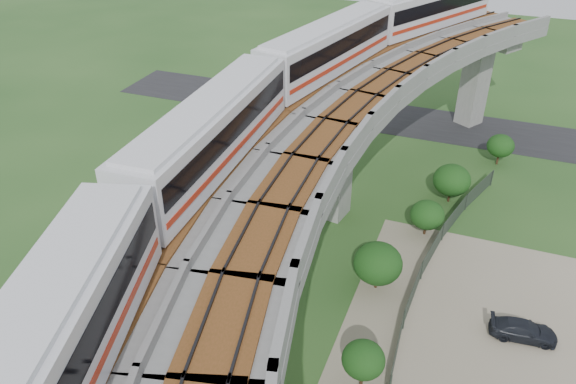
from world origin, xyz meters
name	(u,v)px	position (x,y,z in m)	size (l,w,h in m)	color
ground	(272,295)	(0.00, 0.00, 0.00)	(160.00, 160.00, 0.00)	#254C1E
dirt_lot	(497,381)	(14.00, -2.00, 0.02)	(18.00, 26.00, 0.04)	gray
asphalt_road	(378,116)	(0.00, 30.00, 0.01)	(60.00, 8.00, 0.03)	#232326
viaduct	(335,186)	(3.84, 0.00, 9.05)	(19.58, 73.98, 11.40)	#99968E
metro_train	(305,92)	(0.51, 4.44, 12.31)	(12.74, 61.15, 3.64)	silver
fence	(426,326)	(9.75, 0.00, 0.75)	(3.87, 38.73, 1.50)	#2D382D
tree_0	(501,146)	(12.50, 23.44, 1.86)	(2.38, 2.38, 2.88)	#382314
tree_1	(452,180)	(9.19, 15.47, 2.00)	(2.96, 2.96, 3.26)	#382314
tree_2	(427,215)	(8.11, 10.19, 1.73)	(2.50, 2.50, 2.80)	#382314
tree_3	(378,263)	(6.09, 3.06, 2.03)	(3.14, 3.14, 3.36)	#382314
tree_4	(363,360)	(7.24, -5.25, 2.38)	(2.25, 2.25, 3.35)	#382314
car_dark	(523,330)	(15.14, 1.83, 0.59)	(1.55, 3.81, 1.11)	black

